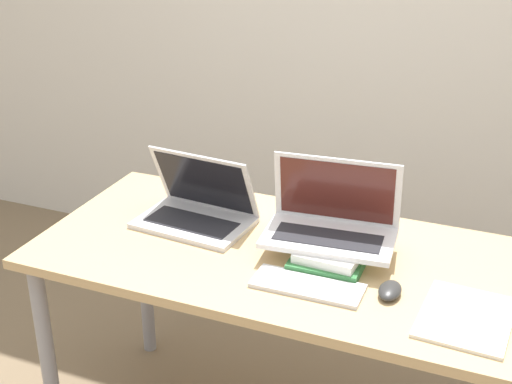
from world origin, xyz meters
TOP-DOWN VIEW (x-y plane):
  - desk at (0.00, 0.36)m, footprint 1.43×0.72m
  - laptop_left at (-0.30, 0.44)m, footprint 0.37×0.27m
  - book_stack at (0.18, 0.37)m, footprint 0.21×0.25m
  - laptop_on_books at (0.16, 0.42)m, footprint 0.40×0.25m
  - wireless_keyboard at (0.16, 0.20)m, footprint 0.31×0.12m
  - mouse at (0.37, 0.25)m, footprint 0.06×0.10m
  - notepad at (0.58, 0.21)m, footprint 0.24×0.29m

SIDE VIEW (x-z plane):
  - desk at x=0.00m, z-range 0.29..1.04m
  - notepad at x=0.58m, z-range 0.75..0.76m
  - wireless_keyboard at x=0.16m, z-range 0.75..0.77m
  - mouse at x=0.37m, z-range 0.75..0.78m
  - book_stack at x=0.18m, z-range 0.75..0.80m
  - laptop_left at x=-0.30m, z-range 0.68..0.92m
  - laptop_on_books at x=0.16m, z-range 0.74..0.96m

